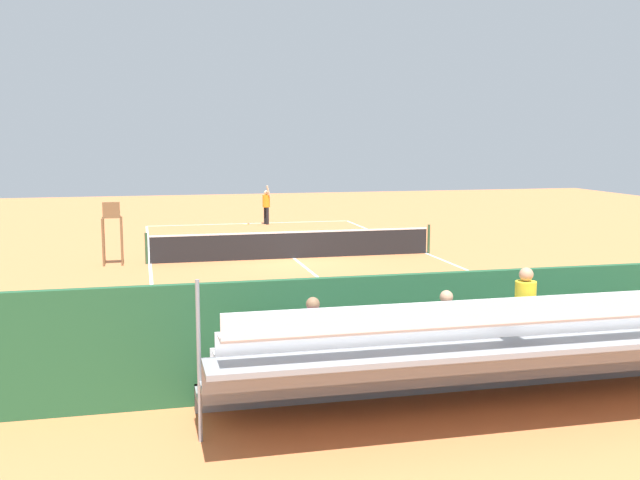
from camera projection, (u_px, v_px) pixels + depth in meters
name	position (u px, v px, depth m)	size (l,w,h in m)	color
ground_plane	(294.00, 258.00, 26.67)	(60.00, 60.00, 0.00)	#D17542
court_line_markings	(294.00, 258.00, 26.70)	(10.10, 22.20, 0.01)	white
tennis_net	(294.00, 244.00, 26.60)	(10.30, 0.10, 1.07)	black
backdrop_wall	(454.00, 328.00, 13.04)	(18.00, 0.16, 2.00)	#235633
bleacher_stand	(485.00, 355.00, 11.72)	(9.06, 2.40, 2.48)	gray
umpire_chair	(112.00, 226.00, 25.15)	(0.67, 0.67, 2.14)	brown
courtside_bench	(518.00, 337.00, 14.18)	(1.80, 0.40, 0.93)	#33383D
equipment_bag	(419.00, 365.00, 13.65)	(0.90, 0.36, 0.36)	black
tennis_player	(266.00, 204.00, 36.78)	(0.47, 0.56, 1.93)	black
tennis_racket	(246.00, 224.00, 36.85)	(0.46, 0.55, 0.03)	black
tennis_ball_near	(286.00, 232.00, 33.82)	(0.07, 0.07, 0.07)	#CCDB33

